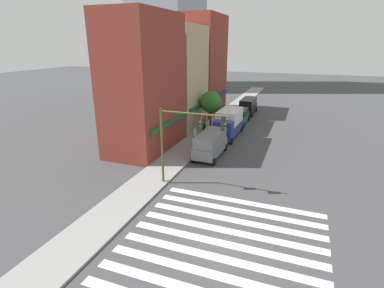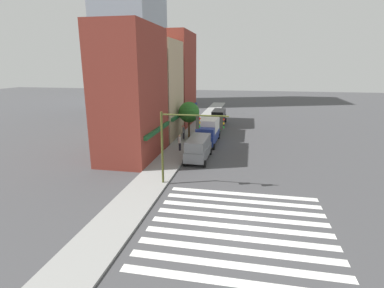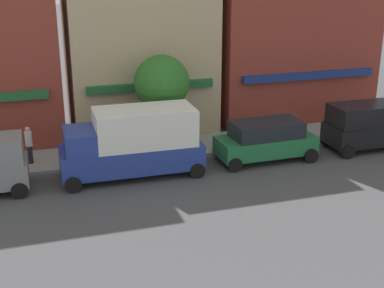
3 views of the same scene
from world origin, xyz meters
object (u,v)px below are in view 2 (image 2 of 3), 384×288
at_px(pedestrian_red_jacket, 184,130).
at_px(street_tree, 189,112).
at_px(van_grey, 198,148).
at_px(suv_green, 214,125).
at_px(pedestrian_grey_coat, 184,132).
at_px(van_black, 219,117).
at_px(traffic_signal, 186,133).
at_px(box_truck_blue, 208,131).
at_px(pedestrian_white_shirt, 180,142).

relative_size(pedestrian_red_jacket, street_tree, 0.38).
bearing_deg(van_grey, suv_green, 1.01).
height_order(van_grey, pedestrian_grey_coat, van_grey).
height_order(van_black, street_tree, street_tree).
bearing_deg(suv_green, street_tree, 145.58).
bearing_deg(traffic_signal, suv_green, 0.71).
bearing_deg(box_truck_blue, street_tree, 54.74).
relative_size(traffic_signal, box_truck_blue, 0.95).
relative_size(suv_green, pedestrian_grey_coat, 2.68).
xyz_separation_m(suv_green, van_black, (6.01, -0.00, 0.25)).
height_order(suv_green, van_black, van_black).
height_order(traffic_signal, box_truck_blue, traffic_signal).
bearing_deg(pedestrian_red_jacket, suv_green, -83.59).
xyz_separation_m(box_truck_blue, pedestrian_red_jacket, (1.90, 3.51, -0.51)).
xyz_separation_m(box_truck_blue, street_tree, (2.04, 2.80, 1.88)).
relative_size(traffic_signal, van_grey, 1.18).
height_order(box_truck_blue, street_tree, street_tree).
xyz_separation_m(suv_green, pedestrian_white_shirt, (-10.76, 2.53, 0.04)).
bearing_deg(traffic_signal, box_truck_blue, 1.03).
xyz_separation_m(suv_green, street_tree, (-4.34, 2.80, 2.43)).
bearing_deg(suv_green, box_truck_blue, 178.44).
xyz_separation_m(suv_green, pedestrian_red_jacket, (-4.48, 3.51, 0.04)).
height_order(van_black, pedestrian_red_jacket, van_black).
bearing_deg(suv_green, pedestrian_white_shirt, 165.19).
relative_size(van_black, pedestrian_red_jacket, 2.83).
distance_m(suv_green, van_black, 6.02).
bearing_deg(van_grey, pedestrian_grey_coat, 23.81).
relative_size(traffic_signal, suv_green, 1.25).
bearing_deg(pedestrian_grey_coat, street_tree, 51.74).
xyz_separation_m(pedestrian_white_shirt, street_tree, (6.42, 0.27, 2.39)).
relative_size(box_truck_blue, van_black, 1.25).
xyz_separation_m(traffic_signal, box_truck_blue, (13.84, 0.25, -2.75)).
xyz_separation_m(traffic_signal, suv_green, (20.22, 0.25, -3.31)).
xyz_separation_m(pedestrian_grey_coat, pedestrian_red_jacket, (1.15, 0.26, 0.00)).
height_order(pedestrian_white_shirt, street_tree, street_tree).
height_order(box_truck_blue, pedestrian_red_jacket, box_truck_blue).
xyz_separation_m(box_truck_blue, pedestrian_grey_coat, (0.75, 3.25, -0.51)).
distance_m(suv_green, pedestrian_grey_coat, 6.50).
bearing_deg(van_grey, pedestrian_red_jacket, 22.60).
bearing_deg(pedestrian_white_shirt, street_tree, -158.65).
distance_m(traffic_signal, van_grey, 7.51).
bearing_deg(street_tree, traffic_signal, -169.13).
bearing_deg(pedestrian_grey_coat, box_truck_blue, -32.02).
relative_size(van_grey, van_black, 1.01).
relative_size(pedestrian_white_shirt, pedestrian_red_jacket, 1.00).
bearing_deg(box_truck_blue, traffic_signal, -178.11).
bearing_deg(box_truck_blue, van_black, 0.86).
bearing_deg(van_grey, street_tree, 18.24).
height_order(suv_green, street_tree, street_tree).
relative_size(van_grey, pedestrian_grey_coat, 2.84).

